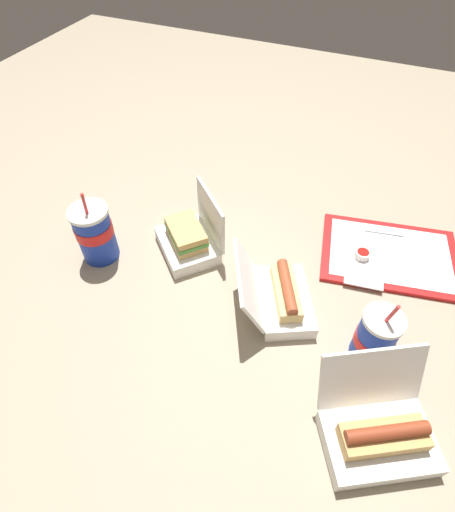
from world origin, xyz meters
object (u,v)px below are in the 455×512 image
object	(u,v)px
ketchup_cup	(362,255)
soda_cup_corner	(95,233)
clamshell_sandwich_front	(190,239)
food_tray	(389,255)
clamshell_hotdog_center	(379,433)
clamshell_hotdog_corner	(281,296)
soda_cup_back	(375,337)
plastic_fork	(384,232)

from	to	relation	value
ketchup_cup	soda_cup_corner	world-z (taller)	soda_cup_corner
ketchup_cup	clamshell_sandwich_front	world-z (taller)	clamshell_sandwich_front
food_tray	clamshell_hotdog_center	size ratio (longest dim) A/B	1.49
clamshell_hotdog_corner	soda_cup_back	xyz separation A→B (m)	(0.23, -0.05, 0.03)
clamshell_hotdog_center	ketchup_cup	bearing A→B (deg)	103.57
soda_cup_back	plastic_fork	bearing A→B (deg)	93.70
ketchup_cup	clamshell_hotdog_corner	xyz separation A→B (m)	(-0.16, -0.23, 0.01)
food_tray	plastic_fork	world-z (taller)	plastic_fork
ketchup_cup	soda_cup_corner	distance (m)	0.72
clamshell_hotdog_corner	soda_cup_corner	distance (m)	0.52
food_tray	soda_cup_back	bearing A→B (deg)	-90.64
plastic_fork	soda_cup_corner	xyz separation A→B (m)	(-0.72, -0.38, 0.07)
clamshell_hotdog_corner	clamshell_hotdog_center	distance (m)	0.36
clamshell_hotdog_corner	clamshell_hotdog_center	xyz separation A→B (m)	(0.27, -0.23, 0.00)
plastic_fork	soda_cup_back	distance (m)	0.41
soda_cup_corner	clamshell_hotdog_center	bearing A→B (deg)	-14.66
clamshell_hotdog_corner	soda_cup_corner	world-z (taller)	soda_cup_corner
plastic_fork	soda_cup_back	xyz separation A→B (m)	(0.03, -0.40, 0.06)
clamshell_hotdog_corner	clamshell_hotdog_center	bearing A→B (deg)	-40.70
clamshell_sandwich_front	soda_cup_back	bearing A→B (deg)	-14.23
food_tray	ketchup_cup	size ratio (longest dim) A/B	10.28
clamshell_hotdog_corner	plastic_fork	bearing A→B (deg)	60.43
soda_cup_corner	clamshell_sandwich_front	bearing A→B (deg)	27.46
food_tray	clamshell_hotdog_center	bearing A→B (deg)	-85.41
clamshell_hotdog_corner	soda_cup_back	size ratio (longest dim) A/B	1.30
clamshell_sandwich_front	plastic_fork	bearing A→B (deg)	28.63
soda_cup_back	food_tray	bearing A→B (deg)	89.36
soda_cup_back	soda_cup_corner	bearing A→B (deg)	178.68
food_tray	clamshell_sandwich_front	bearing A→B (deg)	-159.76
food_tray	soda_cup_corner	world-z (taller)	soda_cup_corner
plastic_fork	clamshell_hotdog_corner	distance (m)	0.41
ketchup_cup	clamshell_hotdog_center	size ratio (longest dim) A/B	0.15
clamshell_sandwich_front	soda_cup_back	xyz separation A→B (m)	(0.52, -0.13, 0.03)
clamshell_sandwich_front	soda_cup_corner	size ratio (longest dim) A/B	1.02
plastic_fork	clamshell_hotdog_center	size ratio (longest dim) A/B	0.40
food_tray	plastic_fork	xyz separation A→B (m)	(-0.03, 0.08, 0.01)
ketchup_cup	clamshell_hotdog_center	bearing A→B (deg)	-76.43
clamshell_sandwich_front	clamshell_hotdog_center	xyz separation A→B (m)	(0.57, -0.32, -0.00)
ketchup_cup	soda_cup_back	xyz separation A→B (m)	(0.07, -0.28, 0.04)
clamshell_hotdog_center	soda_cup_corner	world-z (taller)	soda_cup_corner
clamshell_hotdog_center	soda_cup_back	xyz separation A→B (m)	(-0.04, 0.19, 0.03)
ketchup_cup	soda_cup_back	size ratio (longest dim) A/B	0.20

